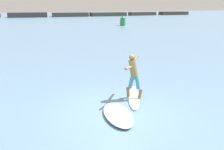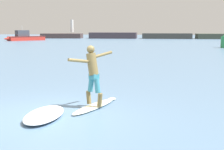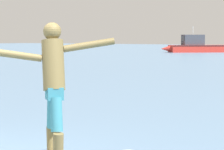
% 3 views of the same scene
% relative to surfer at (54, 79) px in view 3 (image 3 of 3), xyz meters
% --- Properties ---
extents(surfer, '(1.10, 1.35, 1.77)m').
position_rel_surfer_xyz_m(surfer, '(0.00, 0.00, 0.00)').
color(surfer, brown).
rests_on(surfer, surfboard).
extents(fishing_boat_near_jetty, '(6.39, 6.44, 2.81)m').
position_rel_surfer_xyz_m(fishing_boat_near_jetty, '(-21.66, 46.93, -0.47)').
color(fishing_boat_near_jetty, red).
rests_on(fishing_boat_near_jetty, ground).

